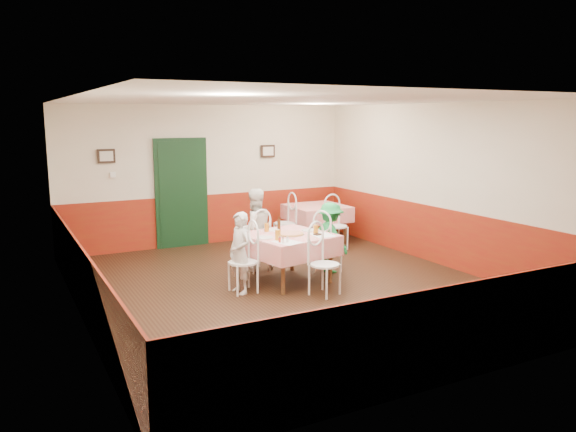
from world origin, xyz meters
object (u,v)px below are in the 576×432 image
wallet (318,234)px  chair_left (243,262)px  second_table (317,224)px  pizza (290,234)px  chair_right (328,246)px  diner_far (254,230)px  chair_near (325,265)px  glass_c (267,227)px  glass_b (316,229)px  diner_left (240,253)px  chair_far (256,244)px  diner_right (330,238)px  beer_bottle (279,224)px  chair_second_a (285,223)px  main_table (288,258)px  chair_second_b (336,226)px  glass_a (278,235)px

wallet → chair_left: bearing=164.4°
second_table → pizza: size_ratio=2.77×
second_table → chair_right: bearing=-116.2°
chair_left → pizza: bearing=98.3°
diner_far → chair_near: bearing=101.4°
pizza → glass_c: 0.45m
chair_right → diner_far: (-1.01, 0.72, 0.24)m
chair_right → second_table: bearing=-49.6°
glass_b → diner_left: bearing=-180.0°
chair_far → wallet: (0.55, -1.09, 0.32)m
chair_far → pizza: bearing=93.6°
diner_far → diner_right: 1.28m
pizza → diner_far: bearing=101.9°
chair_left → wallet: bearing=85.4°
glass_b → beer_bottle: beer_bottle is taller
second_table → chair_second_a: (-0.75, 0.00, 0.08)m
second_table → diner_right: (-0.99, -2.11, 0.21)m
main_table → glass_b: (0.40, -0.17, 0.46)m
chair_left → chair_second_a: (1.96, 2.45, 0.00)m
glass_c → diner_far: bearing=87.0°
diner_left → diner_far: 1.28m
chair_second_b → pizza: size_ratio=2.23×
second_table → beer_bottle: beer_bottle is taller
second_table → glass_c: bearing=-137.0°
second_table → main_table: bearing=-129.4°
second_table → beer_bottle: (-1.83, -1.89, 0.48)m
chair_left → beer_bottle: (0.88, 0.56, 0.41)m
main_table → chair_right: 0.85m
glass_c → beer_bottle: size_ratio=0.70×
chair_right → chair_far: bearing=32.7°
main_table → pizza: size_ratio=3.02×
glass_b → chair_second_a: bearing=73.5°
chair_right → beer_bottle: 0.92m
chair_far → pizza: 0.95m
chair_near → chair_second_a: bearing=51.5°
glass_a → diner_right: 1.33m
main_table → glass_b: size_ratio=8.54×
chair_second_a → wallet: (-0.75, -2.55, 0.32)m
chair_right → diner_far: bearing=31.1°
chair_left → chair_right: same height
glass_a → diner_left: diner_left is taller
chair_left → beer_bottle: size_ratio=4.62×
pizza → diner_right: bearing=13.7°
wallet → diner_far: 1.27m
chair_second_a → beer_bottle: beer_bottle is taller
chair_left → diner_left: 0.16m
beer_bottle → diner_right: 0.91m
diner_left → diner_right: diner_left is taller
chair_near → glass_b: size_ratio=6.30×
chair_second_a → glass_c: 2.38m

